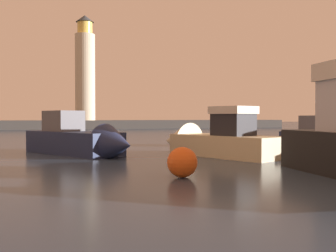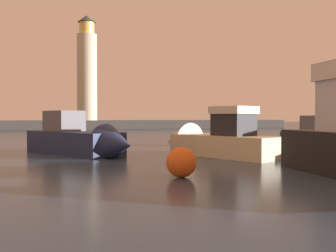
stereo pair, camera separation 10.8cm
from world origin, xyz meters
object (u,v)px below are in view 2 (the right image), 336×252
(motorboat_0, at_px, (84,140))
(motorboat_4, at_px, (209,141))
(mooring_buoy, at_px, (181,162))
(lighthouse, at_px, (87,71))

(motorboat_0, relative_size, motorboat_4, 1.00)
(motorboat_0, height_order, mooring_buoy, motorboat_0)
(motorboat_4, bearing_deg, mooring_buoy, -120.46)
(motorboat_0, xyz_separation_m, mooring_buoy, (2.29, -8.75, -0.27))
(motorboat_4, xyz_separation_m, mooring_buoy, (-4.01, -6.82, -0.24))
(motorboat_4, distance_m, mooring_buoy, 7.92)
(motorboat_4, bearing_deg, lighthouse, 91.52)
(lighthouse, xyz_separation_m, motorboat_0, (-5.04, -45.48, -8.95))
(motorboat_0, bearing_deg, lighthouse, 83.67)
(motorboat_4, height_order, mooring_buoy, motorboat_4)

